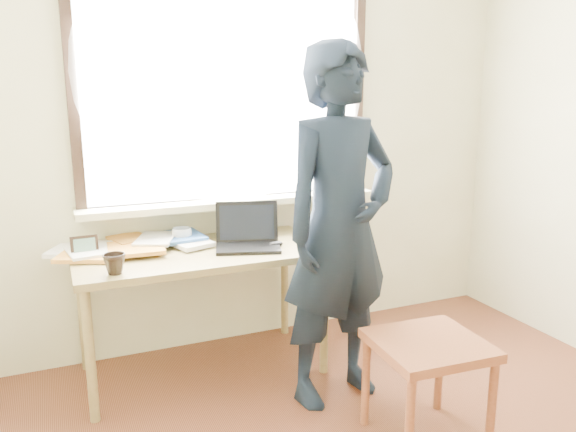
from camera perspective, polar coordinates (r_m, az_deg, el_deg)
name	(u,v)px	position (r m, az deg, el deg)	size (l,w,h in m)	color
room_shell	(443,80)	(1.95, 15.49, 13.20)	(3.52, 4.02, 2.61)	#EDEBBE
desk	(201,263)	(3.19, -8.85, -4.74)	(1.36, 0.68, 0.73)	olive
laptop	(248,237)	(3.20, -4.13, -2.10)	(0.42, 0.38, 0.24)	black
mug_white	(182,236)	(3.32, -10.71, -1.97)	(0.12, 0.12, 0.09)	white
mug_dark	(115,264)	(2.85, -17.21, -4.67)	(0.11, 0.11, 0.10)	black
mouse	(276,244)	(3.20, -1.24, -2.85)	(0.08, 0.06, 0.03)	black
desk_clutter	(138,243)	(3.30, -15.00, -2.64)	(0.91, 0.53, 0.05)	white
book_a	(118,246)	(3.32, -16.85, -2.91)	(0.18, 0.24, 0.02)	white
book_b	(246,231)	(3.52, -4.30, -1.54)	(0.19, 0.25, 0.02)	white
picture_frame	(85,248)	(3.17, -19.96, -3.05)	(0.14, 0.02, 0.11)	black
work_chair	(428,356)	(2.71, 14.05, -13.63)	(0.51, 0.49, 0.50)	brown
person	(339,227)	(2.86, 5.23, -1.16)	(0.67, 0.44, 1.84)	black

